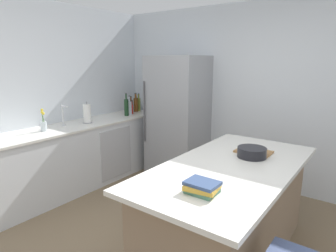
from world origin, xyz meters
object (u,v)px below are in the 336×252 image
at_px(flower_vase, 44,124).
at_px(soda_bottle, 129,107).
at_px(mixing_bowl, 252,152).
at_px(refrigerator, 178,117).
at_px(cutting_board, 254,152).
at_px(olive_oil_bottle, 139,104).
at_px(hot_sauce_bottle, 132,108).
at_px(sink_faucet, 63,115).
at_px(whiskey_bottle, 136,104).
at_px(syrup_bottle, 131,106).
at_px(cookbook_stack, 202,187).
at_px(kitchen_island, 228,211).
at_px(wine_bottle, 126,107).
at_px(paper_towel_roll, 87,114).

xyz_separation_m(flower_vase, soda_bottle, (0.09, 1.48, 0.03)).
height_order(soda_bottle, mixing_bowl, soda_bottle).
xyz_separation_m(refrigerator, cutting_board, (1.57, -0.93, -0.03)).
height_order(olive_oil_bottle, hot_sauce_bottle, olive_oil_bottle).
bearing_deg(sink_faucet, olive_oil_bottle, 90.50).
distance_m(olive_oil_bottle, hot_sauce_bottle, 0.29).
xyz_separation_m(whiskey_bottle, syrup_bottle, (-0.01, -0.11, -0.02)).
relative_size(syrup_bottle, cookbook_stack, 1.16).
height_order(soda_bottle, cutting_board, soda_bottle).
bearing_deg(kitchen_island, flower_vase, -172.46).
bearing_deg(cutting_board, sink_faucet, -169.38).
bearing_deg(cookbook_stack, hot_sauce_bottle, 142.65).
height_order(refrigerator, olive_oil_bottle, refrigerator).
distance_m(syrup_bottle, wine_bottle, 0.33).
relative_size(flower_vase, soda_bottle, 0.91).
height_order(kitchen_island, paper_towel_roll, paper_towel_roll).
relative_size(olive_oil_bottle, whiskey_bottle, 0.95).
xyz_separation_m(kitchen_island, paper_towel_roll, (-2.39, 0.33, 0.60)).
relative_size(olive_oil_bottle, syrup_bottle, 1.10).
relative_size(refrigerator, syrup_bottle, 6.64).
distance_m(kitchen_island, soda_bottle, 2.69).
relative_size(refrigerator, olive_oil_bottle, 6.04).
bearing_deg(whiskey_bottle, soda_bottle, -65.87).
bearing_deg(kitchen_island, paper_towel_roll, 172.22).
bearing_deg(syrup_bottle, mixing_bowl, -21.82).
bearing_deg(sink_faucet, wine_bottle, 82.28).
distance_m(paper_towel_roll, soda_bottle, 0.83).
bearing_deg(cutting_board, whiskey_bottle, 158.56).
bearing_deg(flower_vase, cutting_board, 17.76).
xyz_separation_m(kitchen_island, cutting_board, (0.03, 0.47, 0.45)).
xyz_separation_m(paper_towel_roll, syrup_bottle, (-0.11, 1.02, -0.02)).
height_order(sink_faucet, flower_vase, sink_faucet).
bearing_deg(sink_faucet, syrup_bottle, 90.81).
relative_size(flower_vase, cookbook_stack, 1.19).
distance_m(sink_faucet, whiskey_bottle, 1.46).
xyz_separation_m(kitchen_island, flower_vase, (-2.44, -0.32, 0.56)).
height_order(olive_oil_bottle, whiskey_bottle, whiskey_bottle).
bearing_deg(paper_towel_roll, cookbook_stack, -21.20).
bearing_deg(kitchen_island, sink_faucet, -179.96).
distance_m(hot_sauce_bottle, wine_bottle, 0.21).
distance_m(whiskey_bottle, soda_bottle, 0.33).
height_order(whiskey_bottle, mixing_bowl, whiskey_bottle).
xyz_separation_m(mixing_bowl, cutting_board, (-0.04, 0.15, -0.04)).
bearing_deg(syrup_bottle, olive_oil_bottle, 88.33).
bearing_deg(sink_faucet, soda_bottle, 83.86).
xyz_separation_m(flower_vase, whiskey_bottle, (-0.05, 1.78, 0.04)).
height_order(hot_sauce_bottle, cutting_board, hot_sauce_bottle).
bearing_deg(cutting_board, syrup_bottle, 160.84).
height_order(flower_vase, paper_towel_roll, paper_towel_roll).
height_order(whiskey_bottle, hot_sauce_bottle, whiskey_bottle).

